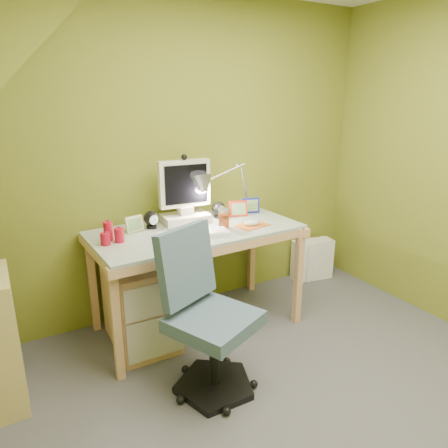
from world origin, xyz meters
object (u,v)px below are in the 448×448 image
task_chair (214,320)px  desk_lamp (238,177)px  desk (197,279)px  radiator (312,259)px  monitor (184,185)px

task_chair → desk_lamp: bearing=28.0°
desk → radiator: 1.36m
monitor → desk: bearing=-86.5°
desk → task_chair: (-0.22, -0.68, 0.07)m
desk → desk_lamp: (0.45, 0.18, 0.68)m
desk → task_chair: 0.72m
task_chair → radiator: (1.54, 0.93, -0.27)m
monitor → task_chair: bearing=-100.7°
desk → radiator: desk is taller
task_chair → radiator: task_chair is taller
desk_lamp → task_chair: 1.25m
radiator → desk: bearing=-159.8°
desk_lamp → task_chair: (-0.67, -0.86, -0.61)m
desk → monitor: (-0.00, 0.18, 0.67)m
desk_lamp → task_chair: desk_lamp is taller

